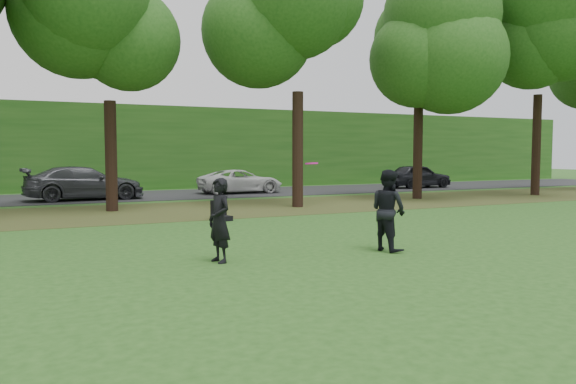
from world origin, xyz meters
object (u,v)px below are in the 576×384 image
(player_right, at_px, (388,210))
(seated_person, at_px, (220,211))
(player_left, at_px, (219,220))
(frisbee, at_px, (312,164))

(player_right, height_order, seated_person, player_right)
(player_left, xyz_separation_m, frisbee, (1.84, -0.43, 1.12))
(player_left, height_order, frisbee, frisbee)
(player_right, bearing_deg, frisbee, 84.26)
(player_left, distance_m, frisbee, 2.20)
(player_left, bearing_deg, frisbee, 64.68)
(frisbee, bearing_deg, player_left, 166.76)
(frisbee, xyz_separation_m, seated_person, (0.46, 7.18, -1.66))
(player_left, relative_size, frisbee, 5.58)
(frisbee, relative_size, seated_person, 0.36)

